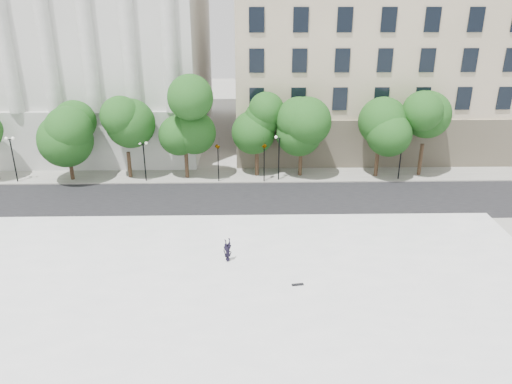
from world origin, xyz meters
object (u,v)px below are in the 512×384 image
traffic_light_west (218,144)px  person_lying (228,258)px  traffic_light_east (264,144)px  skateboard (298,285)px

traffic_light_west → person_lying: bearing=-85.0°
traffic_light_west → traffic_light_east: traffic_light_east is taller
traffic_light_east → person_lying: (-2.91, -15.36, -3.11)m
person_lying → skateboard: (4.29, -2.96, -0.18)m
traffic_light_west → person_lying: size_ratio=2.68×
traffic_light_east → person_lying: bearing=-100.7°
traffic_light_east → traffic_light_west: bearing=180.0°
traffic_light_east → person_lying: traffic_light_east is taller
traffic_light_west → skateboard: bearing=-72.9°
traffic_light_west → person_lying: (1.36, -15.36, -3.10)m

